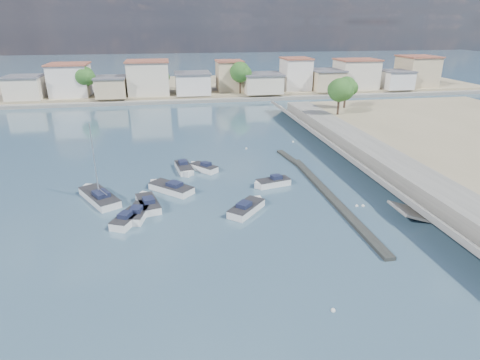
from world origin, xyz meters
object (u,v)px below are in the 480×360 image
at_px(motorboat_c, 170,188).
at_px(motorboat_d, 272,183).
at_px(motorboat_b, 129,218).
at_px(motorboat_f, 203,168).
at_px(motorboat_h, 248,208).
at_px(motorboat_g, 184,169).
at_px(sailboat, 98,196).
at_px(motorboat_e, 139,212).
at_px(motorboat_a, 148,203).

distance_m(motorboat_c, motorboat_d, 12.28).
bearing_deg(motorboat_b, motorboat_d, 22.05).
bearing_deg(motorboat_d, motorboat_c, 177.33).
bearing_deg(motorboat_f, motorboat_h, -75.21).
height_order(motorboat_g, sailboat, sailboat).
bearing_deg(motorboat_e, motorboat_d, 19.43).
bearing_deg(motorboat_f, motorboat_b, -122.54).
relative_size(motorboat_e, motorboat_h, 1.04).
height_order(motorboat_b, motorboat_f, same).
xyz_separation_m(motorboat_b, motorboat_e, (0.90, 1.17, 0.00)).
relative_size(motorboat_g, sailboat, 0.58).
bearing_deg(motorboat_b, motorboat_h, 1.12).
height_order(motorboat_h, sailboat, sailboat).
bearing_deg(motorboat_c, motorboat_d, -2.67).
bearing_deg(motorboat_f, motorboat_e, -122.04).
bearing_deg(motorboat_d, motorboat_a, -167.12).
distance_m(motorboat_c, motorboat_e, 6.84).
relative_size(motorboat_b, motorboat_g, 0.89).
height_order(motorboat_b, motorboat_g, same).
bearing_deg(motorboat_d, motorboat_h, -123.50).
relative_size(motorboat_b, sailboat, 0.51).
bearing_deg(motorboat_e, motorboat_b, -127.52).
distance_m(motorboat_f, sailboat, 14.50).
bearing_deg(motorboat_e, motorboat_h, -4.75).
relative_size(motorboat_c, sailboat, 0.60).
bearing_deg(motorboat_c, motorboat_b, -119.74).
relative_size(motorboat_b, motorboat_e, 0.92).
xyz_separation_m(motorboat_d, motorboat_f, (-7.75, 6.90, 0.00)).
bearing_deg(motorboat_g, motorboat_e, -112.76).
bearing_deg(motorboat_h, motorboat_b, -178.88).
height_order(motorboat_c, motorboat_d, same).
bearing_deg(sailboat, motorboat_d, 1.63).
relative_size(motorboat_c, motorboat_d, 1.16).
xyz_separation_m(motorboat_a, motorboat_h, (10.43, -3.05, -0.00)).
bearing_deg(motorboat_a, motorboat_b, -117.65).
xyz_separation_m(motorboat_b, motorboat_c, (4.12, 7.21, 0.00)).
bearing_deg(motorboat_g, motorboat_h, -65.92).
bearing_deg(motorboat_d, motorboat_b, -157.95).
relative_size(motorboat_e, sailboat, 0.56).
xyz_separation_m(motorboat_d, sailboat, (-20.17, -0.58, 0.03)).
xyz_separation_m(motorboat_b, motorboat_h, (12.15, 0.24, 0.00)).
height_order(motorboat_c, sailboat, sailboat).
relative_size(motorboat_f, motorboat_h, 0.82).
bearing_deg(motorboat_e, motorboat_c, 61.93).
xyz_separation_m(motorboat_a, motorboat_b, (-1.72, -3.28, -0.00)).
height_order(motorboat_a, motorboat_g, same).
relative_size(motorboat_a, motorboat_e, 1.07).
height_order(motorboat_b, motorboat_c, same).
distance_m(motorboat_a, motorboat_g, 11.30).
bearing_deg(sailboat, motorboat_e, -46.21).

